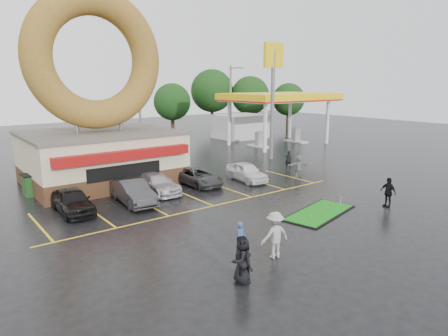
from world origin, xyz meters
TOP-DOWN VIEW (x-y plane):
  - ground at (0.00, 0.00)m, footprint 120.00×120.00m
  - donut_shop at (-3.00, 12.97)m, footprint 10.20×8.70m
  - gas_station at (20.00, 20.94)m, footprint 12.30×13.65m
  - shell_sign at (13.00, 12.00)m, footprint 2.20×0.36m
  - streetlight_mid at (4.00, 20.92)m, footprint 0.40×2.21m
  - streetlight_right at (16.00, 21.92)m, footprint 0.40×2.21m
  - tree_far_a at (26.00, 30.00)m, footprint 5.60×5.60m
  - tree_far_b at (32.00, 28.00)m, footprint 4.90×4.90m
  - tree_far_c at (22.00, 34.00)m, footprint 6.30×6.30m
  - tree_far_d at (14.00, 32.00)m, footprint 4.90×4.90m
  - car_black at (-6.95, 7.13)m, footprint 1.77×4.15m
  - car_dgrey at (-3.52, 6.70)m, footprint 1.84×4.44m
  - car_silver at (-1.28, 8.00)m, footprint 1.89×4.41m
  - car_grey at (1.98, 8.00)m, footprint 2.15×4.38m
  - car_white at (5.55, 6.88)m, footprint 2.12×4.14m
  - person_blue at (-3.21, -2.98)m, footprint 0.66×0.56m
  - person_blackjkt at (-4.63, -4.65)m, footprint 0.98×0.83m
  - person_hoodie at (-2.12, -3.84)m, footprint 1.39×0.96m
  - person_bystander at (-4.55, -4.66)m, footprint 0.57×0.87m
  - person_cameraman at (7.99, -2.90)m, footprint 0.55×1.07m
  - person_walker_near at (9.41, 5.30)m, footprint 1.68×1.11m
  - person_walker_far at (10.96, 7.85)m, footprint 0.68×0.61m
  - dumpster at (-7.50, 12.41)m, footprint 1.82×1.23m
  - putting_green at (3.88, -1.30)m, footprint 5.29×3.18m

SIDE VIEW (x-z plane):
  - ground at x=0.00m, z-range 0.00..0.00m
  - putting_green at x=3.88m, z-range -0.27..0.35m
  - car_grey at x=1.98m, z-range 0.00..1.20m
  - car_silver at x=-1.28m, z-range 0.00..1.27m
  - dumpster at x=-7.50m, z-range 0.00..1.30m
  - car_white at x=5.55m, z-range 0.00..1.35m
  - car_black at x=-6.95m, z-range 0.00..1.40m
  - car_dgrey at x=-3.52m, z-range 0.00..1.43m
  - person_blue at x=-3.21m, z-range 0.00..1.55m
  - person_walker_far at x=10.96m, z-range 0.00..1.56m
  - person_walker_near at x=9.41m, z-range 0.00..1.73m
  - person_cameraman at x=7.99m, z-range 0.00..1.75m
  - person_bystander at x=-4.55m, z-range 0.00..1.75m
  - person_blackjkt at x=-4.63m, z-range 0.00..1.79m
  - person_hoodie at x=-2.12m, z-range 0.00..1.97m
  - gas_station at x=20.00m, z-range 0.75..6.65m
  - donut_shop at x=-3.00m, z-range -2.29..11.21m
  - tree_far_b at x=32.00m, z-range 1.03..8.03m
  - tree_far_d at x=14.00m, z-range 1.03..8.03m
  - streetlight_mid at x=4.00m, z-range 0.28..9.28m
  - streetlight_right at x=16.00m, z-range 0.28..9.28m
  - tree_far_a at x=26.00m, z-range 1.18..9.18m
  - tree_far_c at x=22.00m, z-range 1.34..10.34m
  - shell_sign at x=13.00m, z-range 2.08..12.68m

